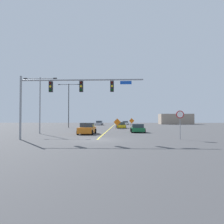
{
  "coord_description": "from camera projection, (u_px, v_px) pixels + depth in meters",
  "views": [
    {
      "loc": [
        2.32,
        -21.29,
        2.03
      ],
      "look_at": [
        -0.01,
        34.47,
        3.7
      ],
      "focal_mm": 35.57,
      "sensor_mm": 36.0,
      "label": 1
    }
  ],
  "objects": [
    {
      "name": "ground",
      "position": [
        97.0,
        140.0,
        21.3
      ],
      "size": [
        175.22,
        175.22,
        0.0
      ],
      "primitive_type": "plane",
      "color": "#444447"
    },
    {
      "name": "road_centre_stripe",
      "position": [
        114.0,
        125.0,
        69.91
      ],
      "size": [
        0.16,
        97.35,
        0.01
      ],
      "color": "yellow",
      "rests_on": "ground"
    },
    {
      "name": "traffic_signal_assembly",
      "position": [
        65.0,
        90.0,
        21.55
      ],
      "size": [
        12.08,
        0.44,
        6.23
      ],
      "color": "gray",
      "rests_on": "ground"
    },
    {
      "name": "stop_sign",
      "position": [
        180.0,
        119.0,
        21.72
      ],
      "size": [
        0.76,
        0.07,
        2.82
      ],
      "color": "gray",
      "rests_on": "ground"
    },
    {
      "name": "street_lamp_far_left",
      "position": [
        69.0,
        102.0,
        49.94
      ],
      "size": [
        4.83,
        0.24,
        9.9
      ],
      "color": "black",
      "rests_on": "ground"
    },
    {
      "name": "street_lamp_far_right",
      "position": [
        40.0,
        99.0,
        30.08
      ],
      "size": [
        4.54,
        0.24,
        7.64
      ],
      "color": "gray",
      "rests_on": "ground"
    },
    {
      "name": "construction_sign_left_shoulder",
      "position": [
        132.0,
        121.0,
        57.74
      ],
      "size": [
        1.37,
        0.38,
        2.16
      ],
      "color": "orange",
      "rests_on": "ground"
    },
    {
      "name": "construction_sign_median_far",
      "position": [
        117.0,
        122.0,
        41.87
      ],
      "size": [
        1.37,
        0.3,
        2.08
      ],
      "color": "orange",
      "rests_on": "ground"
    },
    {
      "name": "car_white_far",
      "position": [
        125.0,
        123.0,
        74.92
      ],
      "size": [
        2.28,
        4.14,
        1.23
      ],
      "color": "white",
      "rests_on": "ground"
    },
    {
      "name": "car_yellow_approaching",
      "position": [
        121.0,
        125.0,
        47.33
      ],
      "size": [
        2.09,
        4.63,
        1.32
      ],
      "color": "gold",
      "rests_on": "ground"
    },
    {
      "name": "car_orange_distant",
      "position": [
        87.0,
        129.0,
        29.33
      ],
      "size": [
        2.1,
        4.37,
        1.48
      ],
      "color": "orange",
      "rests_on": "ground"
    },
    {
      "name": "car_green_mid",
      "position": [
        138.0,
        128.0,
        32.94
      ],
      "size": [
        2.05,
        4.07,
        1.26
      ],
      "color": "#196B38",
      "rests_on": "ground"
    },
    {
      "name": "car_silver_passing",
      "position": [
        99.0,
        123.0,
        69.32
      ],
      "size": [
        2.18,
        4.59,
        1.38
      ],
      "color": "#B7BABF",
      "rests_on": "ground"
    },
    {
      "name": "roadside_building_east",
      "position": [
        175.0,
        119.0,
        81.17
      ],
      "size": [
        11.52,
        6.81,
        3.75
      ],
      "color": "gray",
      "rests_on": "ground"
    }
  ]
}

